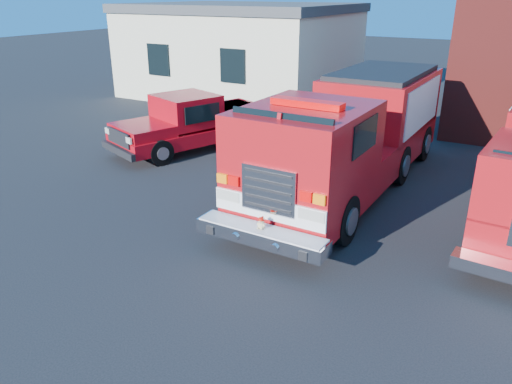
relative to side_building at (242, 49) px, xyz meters
The scene contains 4 objects.
ground 15.96m from the side_building, 55.30° to the right, with size 100.00×100.00×0.00m, color black.
side_building is the anchor object (origin of this frame).
fire_engine 13.61m from the side_building, 46.45° to the right, with size 2.73×9.30×2.85m.
pickup_truck 9.77m from the side_building, 68.16° to the right, with size 3.75×5.88×1.81m.
Camera 1 is at (4.48, -8.96, 4.93)m, focal length 35.00 mm.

